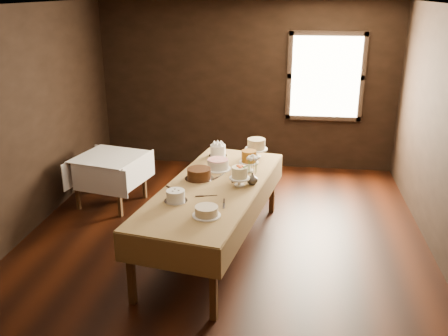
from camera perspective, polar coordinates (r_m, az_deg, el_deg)
floor at (r=6.06m, az=-0.26°, el=-9.11°), size 5.00×6.00×0.01m
ceiling at (r=5.29m, az=-0.31°, el=18.38°), size 5.00×6.00×0.01m
wall_back at (r=8.41m, az=2.64°, el=9.44°), size 5.00×0.02×2.80m
wall_front at (r=2.83m, az=-9.14°, el=-13.74°), size 5.00×0.02×2.80m
wall_left at (r=6.36m, az=-23.27°, el=4.26°), size 0.02×6.00×2.80m
window at (r=8.31m, az=11.73°, el=10.31°), size 1.10×0.05×1.30m
display_table at (r=5.66m, az=-1.23°, el=-2.65°), size 1.50×2.83×0.83m
side_table at (r=7.16m, az=-13.15°, el=0.72°), size 1.03×1.03×0.73m
cake_meringue at (r=6.59m, az=-0.71°, el=2.00°), size 0.25×0.25×0.16m
cake_speckled at (r=6.56m, az=3.76°, el=2.24°), size 0.32×0.32×0.27m
cake_lattice at (r=6.12m, az=-0.71°, el=0.38°), size 0.33×0.33×0.12m
cake_caramel at (r=6.04m, az=2.90°, el=0.68°), size 0.25×0.25×0.28m
cake_chocolate at (r=5.80m, az=-2.91°, el=-0.72°), size 0.34×0.34×0.13m
cake_flowers at (r=5.59m, az=1.82°, el=-1.09°), size 0.25×0.25×0.24m
cake_swirl at (r=5.22m, az=-5.64°, el=-3.30°), size 0.25×0.25×0.13m
cake_cream at (r=4.88m, az=-2.05°, el=-5.09°), size 0.33×0.33×0.10m
cake_server_a at (r=5.36m, az=-1.60°, el=-3.24°), size 0.24×0.09×0.01m
cake_server_b at (r=5.12m, az=-0.02°, el=-4.39°), size 0.05×0.24×0.01m
cake_server_c at (r=5.92m, az=-0.38°, el=-0.88°), size 0.12×0.23×0.01m
cake_server_d at (r=5.82m, az=2.18°, el=-1.30°), size 0.18×0.19×0.01m
cake_server_e at (r=5.52m, az=-5.84°, el=-2.61°), size 0.18×0.19×0.01m
flower_vase at (r=5.66m, az=3.30°, el=-1.23°), size 0.19×0.19×0.14m
flower_bouquet at (r=5.59m, az=3.33°, el=0.57°), size 0.14×0.14×0.20m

